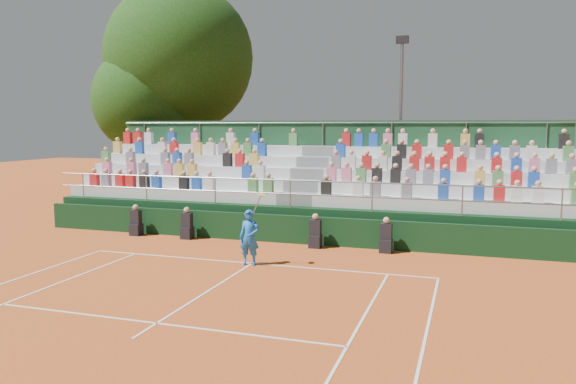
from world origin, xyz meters
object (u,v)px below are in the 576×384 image
(floodlight_mast, at_px, (401,111))
(tree_east, at_px, (179,59))
(tree_west, at_px, (147,100))
(tennis_player, at_px, (250,237))

(floodlight_mast, bearing_deg, tree_east, 177.06)
(tree_west, xyz_separation_m, tree_east, (1.34, 1.30, 2.33))
(tree_east, bearing_deg, tennis_player, -54.22)
(tree_west, xyz_separation_m, floodlight_mast, (13.71, 0.66, -0.66))
(tennis_player, xyz_separation_m, floodlight_mast, (2.91, 12.50, 4.05))
(tree_west, height_order, floodlight_mast, tree_west)
(tree_west, relative_size, floodlight_mast, 1.01)
(tennis_player, xyz_separation_m, tree_west, (-10.81, 11.83, 4.71))
(tree_west, distance_m, floodlight_mast, 13.74)
(tennis_player, bearing_deg, tree_east, 125.78)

